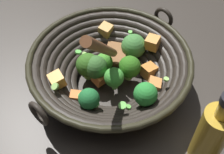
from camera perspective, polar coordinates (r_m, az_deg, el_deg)
ground_plane at (r=0.70m, az=-0.37°, el=-1.56°), size 4.00×4.00×0.00m
wok at (r=0.65m, az=-0.34°, el=1.78°), size 0.36×0.39×0.27m
cooking_oil_bottle at (r=0.56m, az=18.61°, el=-10.58°), size 0.06×0.06×0.19m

